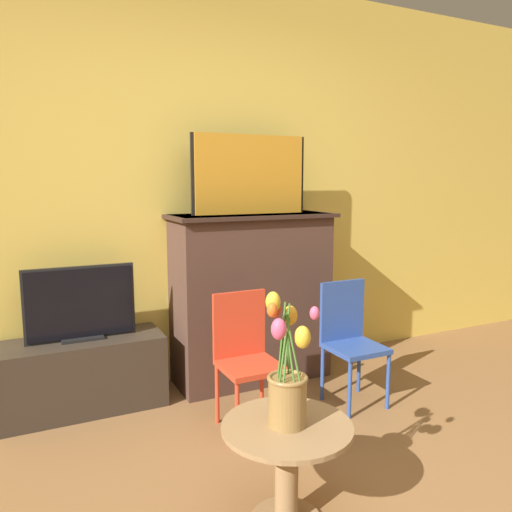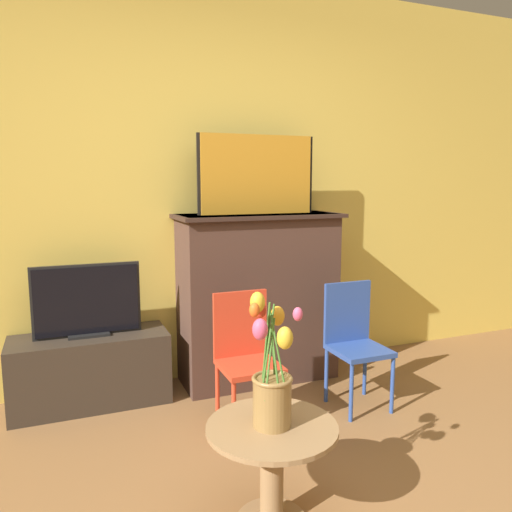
{
  "view_description": "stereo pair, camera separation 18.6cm",
  "coord_description": "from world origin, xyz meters",
  "px_view_note": "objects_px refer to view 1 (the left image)",
  "views": [
    {
      "loc": [
        -1.01,
        -1.11,
        1.36
      ],
      "look_at": [
        0.15,
        1.29,
        0.96
      ],
      "focal_mm": 35.0,
      "sensor_mm": 36.0,
      "label": 1
    },
    {
      "loc": [
        -0.84,
        -1.19,
        1.36
      ],
      "look_at": [
        0.15,
        1.29,
        0.96
      ],
      "focal_mm": 35.0,
      "sensor_mm": 36.0,
      "label": 2
    }
  ],
  "objects_px": {
    "tv_monitor": "(80,304)",
    "chair_red": "(245,352)",
    "painting": "(250,175)",
    "chair_blue": "(350,335)",
    "vase_tulips": "(287,381)"
  },
  "relations": [
    {
      "from": "painting",
      "to": "tv_monitor",
      "type": "bearing_deg",
      "value": 179.95
    },
    {
      "from": "painting",
      "to": "chair_red",
      "type": "xyz_separation_m",
      "value": [
        -0.31,
        -0.59,
        -0.98
      ]
    },
    {
      "from": "painting",
      "to": "chair_red",
      "type": "relative_size",
      "value": 1.09
    },
    {
      "from": "tv_monitor",
      "to": "chair_red",
      "type": "height_order",
      "value": "tv_monitor"
    },
    {
      "from": "chair_red",
      "to": "chair_blue",
      "type": "relative_size",
      "value": 1.0
    },
    {
      "from": "tv_monitor",
      "to": "chair_blue",
      "type": "height_order",
      "value": "tv_monitor"
    },
    {
      "from": "tv_monitor",
      "to": "vase_tulips",
      "type": "relative_size",
      "value": 1.18
    },
    {
      "from": "chair_blue",
      "to": "vase_tulips",
      "type": "relative_size",
      "value": 1.41
    },
    {
      "from": "painting",
      "to": "vase_tulips",
      "type": "relative_size",
      "value": 1.54
    },
    {
      "from": "painting",
      "to": "chair_blue",
      "type": "height_order",
      "value": "painting"
    },
    {
      "from": "tv_monitor",
      "to": "chair_blue",
      "type": "bearing_deg",
      "value": -21.78
    },
    {
      "from": "chair_blue",
      "to": "tv_monitor",
      "type": "bearing_deg",
      "value": 158.22
    },
    {
      "from": "chair_red",
      "to": "chair_blue",
      "type": "distance_m",
      "value": 0.7
    },
    {
      "from": "tv_monitor",
      "to": "chair_red",
      "type": "bearing_deg",
      "value": -36.86
    },
    {
      "from": "painting",
      "to": "tv_monitor",
      "type": "height_order",
      "value": "painting"
    }
  ]
}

